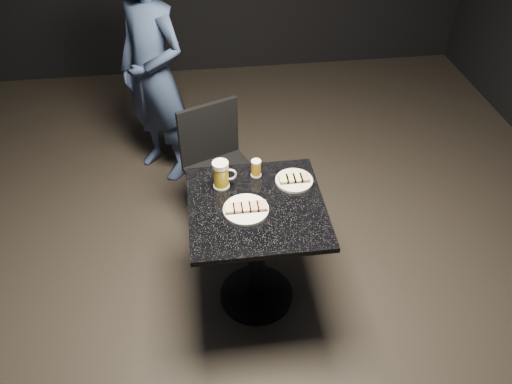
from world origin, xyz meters
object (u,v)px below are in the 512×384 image
beer_tumbler (256,168)px  table (256,238)px  chair (218,163)px  plate_small (294,181)px  plate_large (246,210)px  patron (154,74)px  beer_mug (221,174)px

beer_tumbler → table: bearing=-96.9°
beer_tumbler → chair: 0.58m
plate_small → beer_tumbler: (-0.20, 0.08, 0.04)m
plate_small → chair: chair is taller
plate_small → plate_large: bearing=-145.6°
beer_tumbler → chair: bearing=112.3°
plate_large → beer_tumbler: size_ratio=2.36×
beer_tumbler → plate_large: bearing=-107.6°
plate_small → chair: (-0.38, 0.54, -0.26)m
table → beer_tumbler: 0.38m
table → patron: bearing=111.9°
plate_small → beer_mug: size_ratio=1.28×
chair → beer_tumbler: bearing=-67.7°
table → plate_small: bearing=35.1°
beer_mug → patron: bearing=107.8°
beer_tumbler → plate_small: bearing=-22.8°
beer_mug → chair: (0.01, 0.53, -0.33)m
patron → table: 1.50m
beer_mug → beer_tumbler: beer_mug is taller
beer_mug → chair: beer_mug is taller
table → chair: chair is taller
plate_small → beer_tumbler: 0.22m
patron → beer_tumbler: (0.58, -1.12, -0.02)m
plate_large → beer_tumbler: bearing=72.4°
plate_small → chair: size_ratio=0.23×
plate_large → beer_tumbler: beer_tumbler is taller
plate_large → beer_mug: beer_mug is taller
plate_small → patron: patron is taller
plate_large → chair: 0.78m
plate_large → beer_tumbler: 0.29m
chair → patron: bearing=120.4°
plate_large → patron: bearing=109.2°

